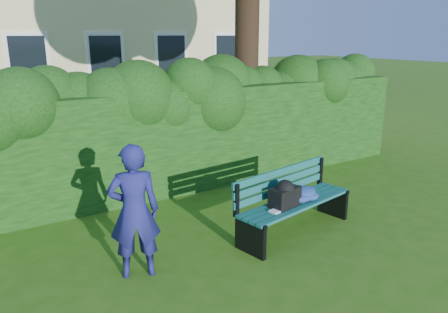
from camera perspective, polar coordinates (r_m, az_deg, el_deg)
ground at (r=6.38m, az=2.89°, el=-9.49°), size 80.00×80.00×0.00m
hedge at (r=7.89m, az=-6.16°, el=2.31°), size 10.00×1.00×1.80m
park_bench at (r=6.18m, az=9.01°, el=-5.45°), size 1.99×0.90×0.89m
man_reading at (r=5.04m, az=-11.65°, el=-7.06°), size 0.66×0.53×1.58m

